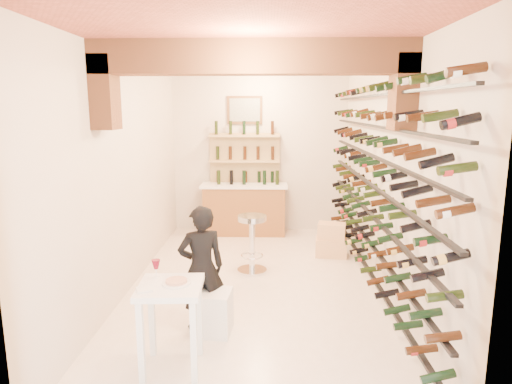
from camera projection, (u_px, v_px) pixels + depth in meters
ground at (255, 285)px, 6.28m from camera, size 6.00×6.00×0.00m
room_shell at (255, 127)px, 5.60m from camera, size 3.52×6.02×3.21m
wine_rack at (369, 179)px, 5.94m from camera, size 0.32×5.70×2.56m
back_counter at (244, 208)px, 8.78m from camera, size 1.70×0.62×1.29m
back_shelving at (245, 174)px, 8.90m from camera, size 1.40×0.31×2.73m
tasting_table at (171, 300)px, 4.16m from camera, size 0.62×0.62×1.04m
white_stool at (214, 312)px, 4.92m from camera, size 0.42×0.42×0.48m
person at (201, 268)px, 4.94m from camera, size 0.61×0.51×1.44m
chrome_barstool at (252, 239)px, 6.72m from camera, size 0.46×0.46×0.89m
crate_lower at (331, 247)px, 7.51m from camera, size 0.56×0.43×0.31m
crate_upper at (332, 231)px, 7.45m from camera, size 0.51×0.40×0.26m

